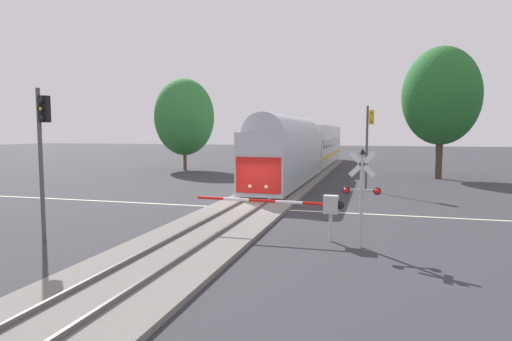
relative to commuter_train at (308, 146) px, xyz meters
name	(u,v)px	position (x,y,z in m)	size (l,w,h in m)	color
ground_plane	(250,208)	(0.00, -21.30, -2.79)	(220.00, 220.00, 0.00)	#333338
road_centre_stripe	(250,208)	(0.00, -21.30, -2.78)	(44.00, 0.20, 0.01)	beige
railway_track	(250,207)	(0.00, -21.30, -2.69)	(4.40, 80.00, 0.32)	slate
commuter_train	(308,146)	(0.00, 0.00, 0.00)	(3.04, 42.29, 5.16)	#B2B7C1
crossing_gate_near	(313,205)	(4.33, -27.42, -1.39)	(6.11, 0.40, 1.80)	#B7B7BC
crossing_signal_mast	(362,187)	(6.21, -28.10, -0.54)	(1.36, 0.44, 3.67)	#B2B2B7
traffic_signal_near_left	(42,140)	(-5.59, -30.44, 1.17)	(0.53, 0.38, 5.92)	#4C4C51
traffic_signal_far_side	(369,134)	(6.19, -12.22, 1.27)	(0.53, 0.38, 6.08)	#4C4C51
oak_far_right	(441,96)	(12.20, -2.28, 4.61)	(6.75, 6.75, 11.76)	#4C3828
pine_left_background	(184,117)	(-13.58, -0.30, 3.06)	(6.49, 6.49, 10.03)	brown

